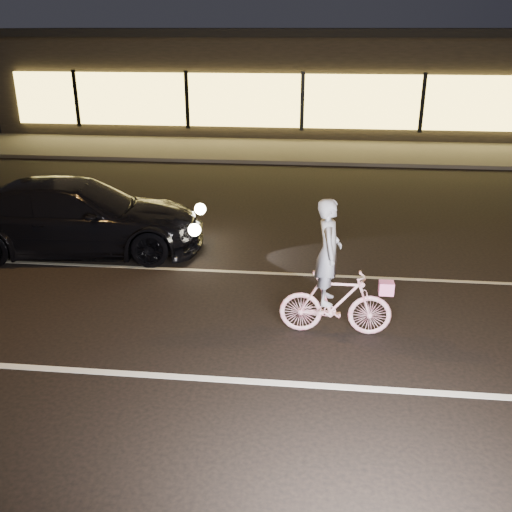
# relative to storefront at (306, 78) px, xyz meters

# --- Properties ---
(ground) EXTENTS (90.00, 90.00, 0.00)m
(ground) POSITION_rel_storefront_xyz_m (0.00, -18.97, -2.15)
(ground) COLOR black
(ground) RESTS_ON ground
(lane_stripe_near) EXTENTS (60.00, 0.12, 0.01)m
(lane_stripe_near) POSITION_rel_storefront_xyz_m (0.00, -20.47, -2.14)
(lane_stripe_near) COLOR silver
(lane_stripe_near) RESTS_ON ground
(lane_stripe_far) EXTENTS (60.00, 0.10, 0.01)m
(lane_stripe_far) POSITION_rel_storefront_xyz_m (0.00, -16.97, -2.14)
(lane_stripe_far) COLOR gray
(lane_stripe_far) RESTS_ON ground
(sidewalk) EXTENTS (30.00, 4.00, 0.12)m
(sidewalk) POSITION_rel_storefront_xyz_m (0.00, -5.97, -2.09)
(sidewalk) COLOR #383533
(sidewalk) RESTS_ON ground
(storefront) EXTENTS (25.40, 8.42, 4.20)m
(storefront) POSITION_rel_storefront_xyz_m (0.00, 0.00, 0.00)
(storefront) COLOR black
(storefront) RESTS_ON ground
(cyclist) EXTENTS (1.65, 0.57, 2.08)m
(cyclist) POSITION_rel_storefront_xyz_m (0.97, -19.07, -1.41)
(cyclist) COLOR #D9406D
(cyclist) RESTS_ON ground
(sedan) EXTENTS (5.23, 2.62, 1.46)m
(sedan) POSITION_rel_storefront_xyz_m (-4.09, -16.20, -1.42)
(sedan) COLOR black
(sedan) RESTS_ON ground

